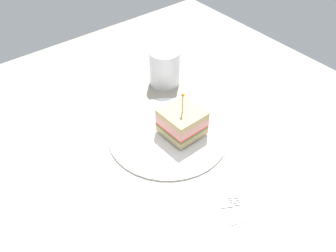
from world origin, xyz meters
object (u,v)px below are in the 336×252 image
object	(u,v)px
plate	(168,134)
napkin	(194,218)
sandwich_half_center	(182,122)
drink_glass	(165,69)
fork	(213,204)
knife	(216,224)

from	to	relation	value
plate	napkin	bearing A→B (deg)	-26.00
napkin	sandwich_half_center	bearing A→B (deg)	146.01
sandwich_half_center	napkin	world-z (taller)	sandwich_half_center
sandwich_half_center	drink_glass	world-z (taller)	sandwich_half_center
sandwich_half_center	fork	xyz separation A→B (cm)	(17.64, -7.39, -3.49)
drink_glass	napkin	xyz separation A→B (cm)	(35.21, -20.95, -3.91)
fork	drink_glass	bearing A→B (deg)	154.97
napkin	drink_glass	bearing A→B (deg)	149.24
fork	knife	xyz separation A→B (cm)	(3.54, -2.48, 0.00)
plate	fork	world-z (taller)	plate
drink_glass	plate	bearing A→B (deg)	-35.89
plate	napkin	size ratio (longest dim) A/B	2.51
knife	fork	bearing A→B (deg)	145.00
sandwich_half_center	napkin	size ratio (longest dim) A/B	1.00
drink_glass	knife	bearing A→B (deg)	-26.02
fork	napkin	bearing A→B (deg)	-89.03
drink_glass	knife	xyz separation A→B (cm)	(38.67, -18.88, -3.81)
plate	fork	bearing A→B (deg)	-14.12
drink_glass	napkin	distance (cm)	41.16
plate	sandwich_half_center	xyz separation A→B (cm)	(1.47, 2.59, 3.24)
napkin	plate	bearing A→B (deg)	154.00
plate	fork	xyz separation A→B (cm)	(19.11, -4.81, -0.25)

